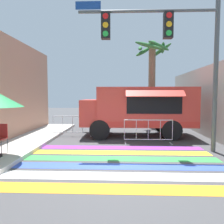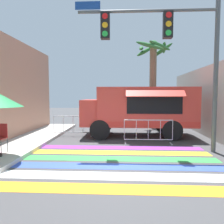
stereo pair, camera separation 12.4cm
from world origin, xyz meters
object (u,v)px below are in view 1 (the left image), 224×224
object	(u,v)px
barricade_side	(73,126)
palm_tree	(152,70)
food_truck	(137,108)
folding_chair	(0,135)
barricade_front	(148,132)
traffic_signal_pole	(168,42)

from	to	relation	value
barricade_side	palm_tree	bearing A→B (deg)	35.89
food_truck	folding_chair	xyz separation A→B (m)	(-4.78, -3.96, -0.70)
food_truck	barricade_front	bearing A→B (deg)	-78.34
food_truck	barricade_front	xyz separation A→B (m)	(0.37, -1.77, -0.91)
barricade_front	palm_tree	size ratio (longest dim) A/B	0.37
traffic_signal_pole	palm_tree	xyz separation A→B (m)	(0.29, 5.97, -0.30)
barricade_front	barricade_side	distance (m)	3.93
food_truck	palm_tree	xyz separation A→B (m)	(1.15, 3.01, 2.22)
barricade_front	palm_tree	bearing A→B (deg)	80.65
barricade_front	barricade_side	bearing A→B (deg)	155.58
barricade_front	folding_chair	bearing A→B (deg)	-156.94
barricade_side	palm_tree	size ratio (longest dim) A/B	0.37
traffic_signal_pole	food_truck	bearing A→B (deg)	106.21
barricade_side	palm_tree	distance (m)	6.22
food_truck	barricade_front	distance (m)	2.03
barricade_front	barricade_side	size ratio (longest dim) A/B	1.01
traffic_signal_pole	barricade_front	world-z (taller)	traffic_signal_pole
food_truck	palm_tree	bearing A→B (deg)	69.02
barricade_side	traffic_signal_pole	bearing A→B (deg)	-34.66
barricade_side	folding_chair	bearing A→B (deg)	-112.34
food_truck	traffic_signal_pole	bearing A→B (deg)	-73.79
folding_chair	palm_tree	size ratio (longest dim) A/B	0.18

